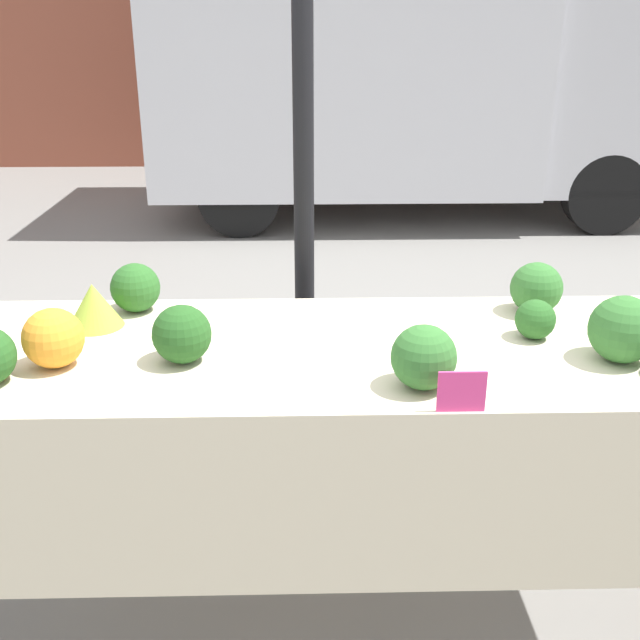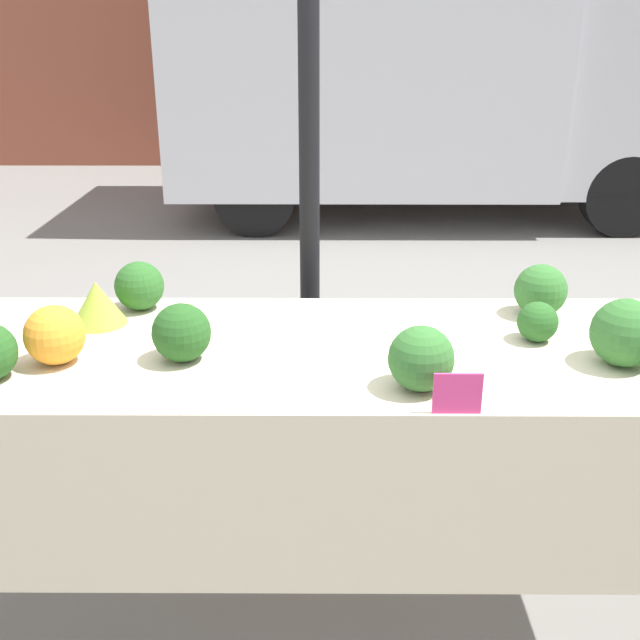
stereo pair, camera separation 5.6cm
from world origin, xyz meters
TOP-DOWN VIEW (x-y plane):
  - ground_plane at (0.00, 0.00)m, footprint 40.00×40.00m
  - tent_pole at (-0.04, 0.64)m, footprint 0.07×0.07m
  - parked_truck at (0.86, 5.27)m, footprint 4.72×2.16m
  - market_table at (0.00, -0.07)m, footprint 2.13×0.78m
  - orange_cauliflower at (-0.69, -0.10)m, footprint 0.16×0.16m
  - romanesco_head at (-0.66, 0.17)m, footprint 0.16×0.16m
  - broccoli_head_0 at (0.61, 0.05)m, footprint 0.11×0.11m
  - broccoli_head_1 at (-0.36, -0.09)m, footprint 0.16×0.16m
  - broccoli_head_2 at (0.25, -0.25)m, footprint 0.16×0.16m
  - broccoli_head_3 at (0.67, 0.25)m, footprint 0.16×0.16m
  - broccoli_head_4 at (0.79, -0.11)m, footprint 0.18×0.18m
  - broccoli_head_6 at (-0.56, 0.29)m, footprint 0.15×0.15m
  - price_sign at (0.32, -0.37)m, footprint 0.11×0.01m

SIDE VIEW (x-z plane):
  - ground_plane at x=0.00m, z-range 0.00..0.00m
  - market_table at x=0.00m, z-range 0.33..1.21m
  - price_sign at x=0.32m, z-range 0.88..0.98m
  - broccoli_head_0 at x=0.61m, z-range 0.88..1.00m
  - romanesco_head at x=-0.66m, z-range 0.88..1.01m
  - broccoli_head_6 at x=-0.56m, z-range 0.88..1.03m
  - broccoli_head_1 at x=-0.36m, z-range 0.88..1.04m
  - orange_cauliflower at x=-0.69m, z-range 0.88..1.04m
  - broccoli_head_3 at x=0.67m, z-range 0.88..1.04m
  - broccoli_head_2 at x=0.25m, z-range 0.88..1.04m
  - broccoli_head_4 at x=0.79m, z-range 0.88..1.06m
  - tent_pole at x=-0.04m, z-range 0.00..2.48m
  - parked_truck at x=0.86m, z-range 0.07..2.55m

